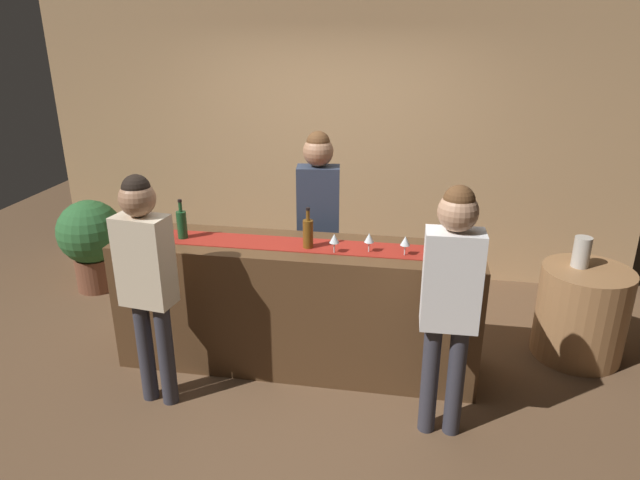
# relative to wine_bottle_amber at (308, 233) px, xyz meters

# --- Properties ---
(ground_plane) EXTENTS (10.00, 10.00, 0.00)m
(ground_plane) POSITION_rel_wine_bottle_amber_xyz_m (-0.11, 0.04, -1.11)
(ground_plane) COLOR brown
(back_wall) EXTENTS (6.00, 0.12, 2.90)m
(back_wall) POSITION_rel_wine_bottle_amber_xyz_m (-0.11, 1.94, 0.34)
(back_wall) COLOR tan
(back_wall) RESTS_ON ground
(bar_counter) EXTENTS (2.69, 0.60, 0.99)m
(bar_counter) POSITION_rel_wine_bottle_amber_xyz_m (-0.11, 0.04, -0.61)
(bar_counter) COLOR #543821
(bar_counter) RESTS_ON ground
(counter_runner_cloth) EXTENTS (2.55, 0.28, 0.01)m
(counter_runner_cloth) POSITION_rel_wine_bottle_amber_xyz_m (-0.11, 0.04, -0.11)
(counter_runner_cloth) COLOR maroon
(counter_runner_cloth) RESTS_ON bar_counter
(wine_bottle_amber) EXTENTS (0.07, 0.07, 0.30)m
(wine_bottle_amber) POSITION_rel_wine_bottle_amber_xyz_m (0.00, 0.00, 0.00)
(wine_bottle_amber) COLOR brown
(wine_bottle_amber) RESTS_ON bar_counter
(wine_bottle_green) EXTENTS (0.07, 0.07, 0.30)m
(wine_bottle_green) POSITION_rel_wine_bottle_amber_xyz_m (-0.96, 0.03, 0.00)
(wine_bottle_green) COLOR #194723
(wine_bottle_green) RESTS_ON bar_counter
(wine_glass_near_customer) EXTENTS (0.07, 0.07, 0.14)m
(wine_glass_near_customer) POSITION_rel_wine_bottle_amber_xyz_m (0.68, -0.03, -0.01)
(wine_glass_near_customer) COLOR silver
(wine_glass_near_customer) RESTS_ON bar_counter
(wine_glass_mid_counter) EXTENTS (0.07, 0.07, 0.14)m
(wine_glass_mid_counter) POSITION_rel_wine_bottle_amber_xyz_m (0.43, -0.01, -0.01)
(wine_glass_mid_counter) COLOR silver
(wine_glass_mid_counter) RESTS_ON bar_counter
(wine_glass_far_end) EXTENTS (0.07, 0.07, 0.14)m
(wine_glass_far_end) POSITION_rel_wine_bottle_amber_xyz_m (0.20, -0.06, -0.01)
(wine_glass_far_end) COLOR silver
(wine_glass_far_end) RESTS_ON bar_counter
(bartender) EXTENTS (0.36, 0.24, 1.72)m
(bartender) POSITION_rel_wine_bottle_amber_xyz_m (-0.04, 0.62, -0.04)
(bartender) COLOR #26262B
(bartender) RESTS_ON ground
(customer_sipping) EXTENTS (0.34, 0.23, 1.66)m
(customer_sipping) POSITION_rel_wine_bottle_amber_xyz_m (0.97, -0.57, -0.09)
(customer_sipping) COLOR #33333D
(customer_sipping) RESTS_ON ground
(customer_browsing) EXTENTS (0.36, 0.24, 1.63)m
(customer_browsing) POSITION_rel_wine_bottle_amber_xyz_m (-0.96, -0.58, -0.10)
(customer_browsing) COLOR #33333D
(customer_browsing) RESTS_ON ground
(round_side_table) EXTENTS (0.68, 0.68, 0.74)m
(round_side_table) POSITION_rel_wine_bottle_amber_xyz_m (2.07, 0.55, -0.74)
(round_side_table) COLOR #996B42
(round_side_table) RESTS_ON ground
(vase_on_side_table) EXTENTS (0.13, 0.13, 0.24)m
(vase_on_side_table) POSITION_rel_wine_bottle_amber_xyz_m (2.01, 0.60, -0.25)
(vase_on_side_table) COLOR #B7B2A8
(vase_on_side_table) RESTS_ON round_side_table
(potted_plant_tall) EXTENTS (0.62, 0.62, 0.91)m
(potted_plant_tall) POSITION_rel_wine_bottle_amber_xyz_m (-2.36, 1.01, -0.58)
(potted_plant_tall) COLOR brown
(potted_plant_tall) RESTS_ON ground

